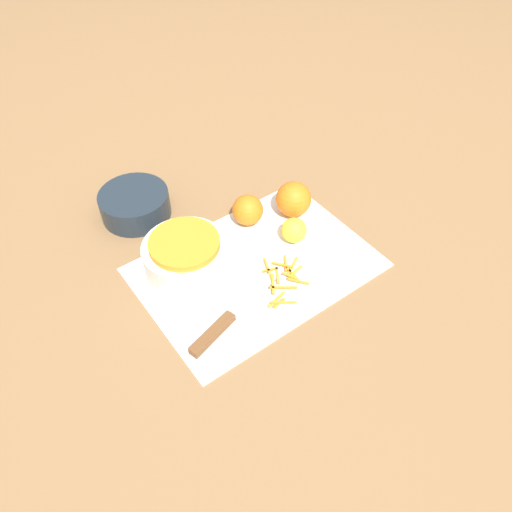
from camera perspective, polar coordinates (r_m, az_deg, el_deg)
The scene contains 9 objects.
ground_plane at distance 1.06m, azimuth 0.00°, elevation -1.33°, with size 4.00×4.00×0.00m, color olive.
cutting_board at distance 1.05m, azimuth 0.00°, elevation -1.22°, with size 0.48×0.34×0.01m.
bowl_speckled at distance 1.02m, azimuth -7.97°, elevation -0.15°, with size 0.17×0.17×0.09m.
bowl_dark at distance 1.19m, azimuth -13.66°, elevation 5.76°, with size 0.16×0.16×0.06m.
knife at distance 0.95m, azimuth -3.80°, elevation -7.77°, with size 0.26×0.09×0.02m.
orange_left at distance 1.15m, azimuth 4.32°, elevation 6.50°, with size 0.08×0.08×0.08m.
orange_right at distance 1.12m, azimuth -0.95°, elevation 5.27°, with size 0.07×0.07×0.07m.
lemon at distance 1.09m, azimuth 4.37°, elevation 2.96°, with size 0.06×0.06×0.06m.
peel_pile at distance 1.02m, azimuth 3.11°, elevation -2.58°, with size 0.13×0.14×0.01m.
Camera 1 is at (-0.42, -0.56, 0.79)m, focal length 35.00 mm.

